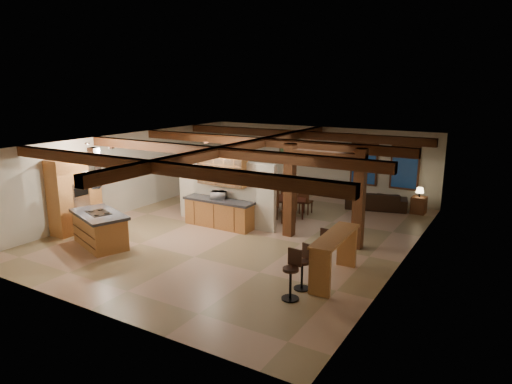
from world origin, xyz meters
TOP-DOWN VIEW (x-y plane):
  - ground at (0.00, 0.00)m, footprint 12.00×12.00m
  - room_walls at (0.00, 0.00)m, footprint 12.00×12.00m
  - ceiling_beams at (0.00, 0.00)m, footprint 10.00×12.00m
  - timber_posts at (2.50, 0.50)m, footprint 2.50×0.30m
  - partition_wall at (-1.00, 0.50)m, footprint 3.80×0.18m
  - pantry_cabinet at (-4.67, -2.60)m, footprint 0.67×1.60m
  - back_counter at (-1.00, 0.11)m, footprint 2.50×0.66m
  - upper_display_cabinet at (-1.00, 0.31)m, footprint 1.80×0.36m
  - range_hood at (-2.94, -3.16)m, footprint 1.10×1.10m
  - back_windows at (2.80, 5.93)m, footprint 2.70×0.07m
  - framed_art at (-1.50, 5.94)m, footprint 0.65×0.05m
  - recessed_cans at (-2.53, -1.93)m, footprint 3.16×2.46m
  - kitchen_island at (-2.94, -3.16)m, footprint 2.28×1.72m
  - dining_table at (0.12, 2.32)m, footprint 2.11×1.65m
  - sofa at (2.85, 4.95)m, footprint 2.40×1.42m
  - microwave at (-1.01, 0.11)m, footprint 0.56×0.47m
  - bar_counter at (3.84, -1.93)m, footprint 0.63×2.21m
  - side_table at (4.37, 5.15)m, footprint 0.52×0.52m
  - table_lamp at (4.37, 5.15)m, footprint 0.29×0.29m
  - bar_stool_a at (3.40, -3.36)m, footprint 0.39×0.40m
  - bar_stool_b at (3.41, -2.77)m, footprint 0.40×0.41m
  - bar_stool_c at (3.37, -1.47)m, footprint 0.37×0.37m
  - dining_chairs at (0.12, 2.32)m, footprint 1.83×1.83m

SIDE VIEW (x-z plane):
  - ground at x=0.00m, z-range 0.00..0.00m
  - side_table at x=4.37m, z-range 0.00..0.62m
  - dining_table at x=0.12m, z-range 0.00..0.66m
  - sofa at x=2.85m, z-range 0.00..0.66m
  - back_counter at x=-1.00m, z-range 0.01..0.95m
  - kitchen_island at x=-2.94m, z-range 0.00..1.01m
  - bar_stool_c at x=3.37m, z-range 0.01..1.06m
  - bar_stool_b at x=3.41m, z-range 0.01..1.07m
  - bar_stool_a at x=3.40m, z-range 0.01..1.13m
  - dining_chairs at x=0.12m, z-range 0.01..1.21m
  - bar_counter at x=3.84m, z-range 0.20..1.35m
  - table_lamp at x=4.37m, z-range 0.69..1.04m
  - microwave at x=-1.01m, z-range 0.94..1.20m
  - partition_wall at x=-1.00m, z-range 0.00..2.20m
  - pantry_cabinet at x=-4.67m, z-range 0.00..2.40m
  - back_windows at x=2.80m, z-range 0.65..2.35m
  - framed_art at x=-1.50m, z-range 1.27..2.12m
  - timber_posts at x=2.50m, z-range 0.31..3.21m
  - room_walls at x=0.00m, z-range -4.22..7.78m
  - range_hood at x=-2.94m, z-range 1.08..2.48m
  - upper_display_cabinet at x=-1.00m, z-range 1.37..2.33m
  - ceiling_beams at x=0.00m, z-range 2.62..2.90m
  - recessed_cans at x=-2.53m, z-range 2.85..2.89m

